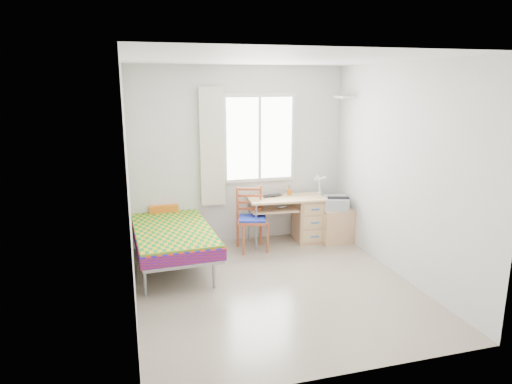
% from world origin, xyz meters
% --- Properties ---
extents(floor, '(3.50, 3.50, 0.00)m').
position_xyz_m(floor, '(0.00, 0.00, 0.00)').
color(floor, '#BCAD93').
rests_on(floor, ground).
extents(ceiling, '(3.50, 3.50, 0.00)m').
position_xyz_m(ceiling, '(0.00, 0.00, 2.60)').
color(ceiling, white).
rests_on(ceiling, wall_back).
extents(wall_back, '(3.20, 0.00, 3.20)m').
position_xyz_m(wall_back, '(0.00, 1.75, 1.30)').
color(wall_back, silver).
rests_on(wall_back, ground).
extents(wall_left, '(0.00, 3.50, 3.50)m').
position_xyz_m(wall_left, '(-1.60, 0.00, 1.30)').
color(wall_left, silver).
rests_on(wall_left, ground).
extents(wall_right, '(0.00, 3.50, 3.50)m').
position_xyz_m(wall_right, '(1.60, 0.00, 1.30)').
color(wall_right, silver).
rests_on(wall_right, ground).
extents(window, '(1.10, 0.04, 1.30)m').
position_xyz_m(window, '(0.30, 1.73, 1.55)').
color(window, white).
rests_on(window, wall_back).
extents(curtain, '(0.35, 0.05, 1.70)m').
position_xyz_m(curtain, '(-0.42, 1.68, 1.45)').
color(curtain, beige).
rests_on(curtain, wall_back).
extents(floating_shelf, '(0.20, 0.32, 0.03)m').
position_xyz_m(floating_shelf, '(1.49, 1.40, 2.15)').
color(floating_shelf, white).
rests_on(floating_shelf, wall_right).
extents(bed, '(1.06, 2.13, 0.90)m').
position_xyz_m(bed, '(-1.10, 1.17, 0.44)').
color(bed, gray).
rests_on(bed, floor).
extents(desk, '(1.15, 0.59, 0.70)m').
position_xyz_m(desk, '(0.92, 1.42, 0.38)').
color(desk, tan).
rests_on(desk, floor).
extents(chair, '(0.49, 0.49, 0.91)m').
position_xyz_m(chair, '(0.07, 1.30, 0.51)').
color(chair, '#A4391F').
rests_on(chair, floor).
extents(cabinet, '(0.50, 0.44, 0.52)m').
position_xyz_m(cabinet, '(1.35, 1.27, 0.26)').
color(cabinet, tan).
rests_on(cabinet, floor).
extents(printer, '(0.46, 0.49, 0.18)m').
position_xyz_m(printer, '(1.35, 1.27, 0.61)').
color(printer, '#A2A5AA').
rests_on(printer, cabinet).
extents(laptop, '(0.33, 0.24, 0.02)m').
position_xyz_m(laptop, '(0.46, 1.50, 0.71)').
color(laptop, black).
rests_on(laptop, desk).
extents(pen_cup, '(0.07, 0.07, 0.09)m').
position_xyz_m(pen_cup, '(0.72, 1.57, 0.74)').
color(pen_cup, '#DB5818').
rests_on(pen_cup, desk).
extents(task_lamp, '(0.21, 0.30, 0.34)m').
position_xyz_m(task_lamp, '(1.11, 1.36, 0.91)').
color(task_lamp, white).
rests_on(task_lamp, desk).
extents(book, '(0.19, 0.22, 0.01)m').
position_xyz_m(book, '(0.45, 1.39, 0.59)').
color(book, gray).
rests_on(book, desk).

